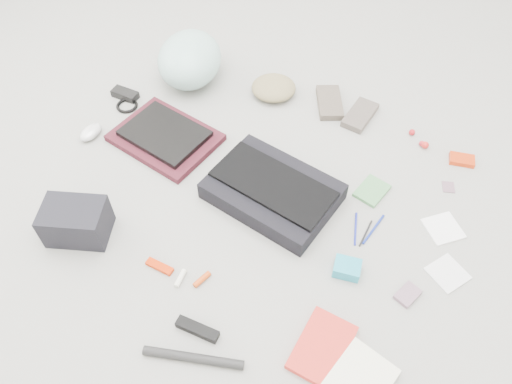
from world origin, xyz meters
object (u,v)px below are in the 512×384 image
at_px(bike_helmet, 190,59).
at_px(book_red, 322,347).
at_px(laptop, 165,133).
at_px(camera_bag, 76,222).
at_px(messenger_bag, 273,191).
at_px(accordion_wallet, 347,268).

relative_size(bike_helmet, book_red, 1.61).
height_order(laptop, book_red, laptop).
bearing_deg(laptop, camera_bag, -82.34).
distance_m(messenger_bag, camera_bag, 0.69).
height_order(laptop, camera_bag, camera_bag).
height_order(book_red, accordion_wallet, accordion_wallet).
distance_m(bike_helmet, accordion_wallet, 1.17).
distance_m(laptop, accordion_wallet, 0.90).
xyz_separation_m(laptop, accordion_wallet, (0.87, -0.26, -0.02)).
relative_size(laptop, accordion_wallet, 3.65).
bearing_deg(accordion_wallet, bike_helmet, 136.36).
bearing_deg(messenger_bag, laptop, -179.13).
bearing_deg(book_red, camera_bag, -177.64).
bearing_deg(camera_bag, messenger_bag, 18.03).
relative_size(messenger_bag, camera_bag, 2.14).
height_order(bike_helmet, book_red, bike_helmet).
bearing_deg(laptop, messenger_bag, 1.26).
relative_size(bike_helmet, camera_bag, 1.66).
relative_size(bike_helmet, accordion_wallet, 3.99).
xyz_separation_m(bike_helmet, accordion_wallet, (0.97, -0.65, -0.08)).
bearing_deg(laptop, accordion_wallet, -6.37).
xyz_separation_m(bike_helmet, book_red, (0.99, -0.93, -0.09)).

